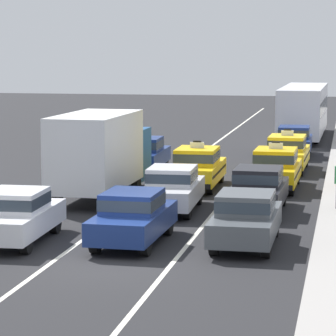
# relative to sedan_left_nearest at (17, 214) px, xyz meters

# --- Properties ---
(ground_plane) EXTENTS (160.00, 160.00, 0.00)m
(ground_plane) POSITION_rel_sedan_left_nearest_xyz_m (3.40, -2.06, -0.85)
(ground_plane) COLOR #232326
(lane_stripe_left_center) EXTENTS (0.14, 80.00, 0.01)m
(lane_stripe_left_center) POSITION_rel_sedan_left_nearest_xyz_m (1.80, 17.94, -0.84)
(lane_stripe_left_center) COLOR silver
(lane_stripe_left_center) RESTS_ON ground
(lane_stripe_center_right) EXTENTS (0.14, 80.00, 0.01)m
(lane_stripe_center_right) POSITION_rel_sedan_left_nearest_xyz_m (5.00, 17.94, -0.84)
(lane_stripe_center_right) COLOR silver
(lane_stripe_center_right) RESTS_ON ground
(sedan_left_nearest) EXTENTS (1.91, 4.36, 1.58)m
(sedan_left_nearest) POSITION_rel_sedan_left_nearest_xyz_m (0.00, 0.00, 0.00)
(sedan_left_nearest) COLOR black
(sedan_left_nearest) RESTS_ON ground
(box_truck_left_second) EXTENTS (2.44, 7.02, 3.27)m
(box_truck_left_second) POSITION_rel_sedan_left_nearest_xyz_m (0.34, 8.06, 0.93)
(box_truck_left_second) COLOR black
(box_truck_left_second) RESTS_ON ground
(sedan_left_third) EXTENTS (1.85, 4.34, 1.58)m
(sedan_left_third) POSITION_rel_sedan_left_nearest_xyz_m (0.29, 15.42, 0.00)
(sedan_left_third) COLOR black
(sedan_left_third) RESTS_ON ground
(sedan_center_nearest) EXTENTS (1.85, 4.33, 1.58)m
(sedan_center_nearest) POSITION_rel_sedan_left_nearest_xyz_m (3.40, 0.50, 0.00)
(sedan_center_nearest) COLOR black
(sedan_center_nearest) RESTS_ON ground
(sedan_center_second) EXTENTS (1.91, 4.36, 1.58)m
(sedan_center_second) POSITION_rel_sedan_left_nearest_xyz_m (3.52, 5.85, 0.00)
(sedan_center_second) COLOR black
(sedan_center_second) RESTS_ON ground
(taxi_center_third) EXTENTS (1.87, 4.58, 1.96)m
(taxi_center_third) POSITION_rel_sedan_left_nearest_xyz_m (3.53, 11.08, 0.03)
(taxi_center_third) COLOR black
(taxi_center_third) RESTS_ON ground
(sedan_right_nearest) EXTENTS (1.77, 4.30, 1.58)m
(sedan_right_nearest) POSITION_rel_sedan_left_nearest_xyz_m (6.67, 0.90, 0.00)
(sedan_right_nearest) COLOR black
(sedan_right_nearest) RESTS_ON ground
(sedan_right_second) EXTENTS (1.82, 4.32, 1.58)m
(sedan_right_second) POSITION_rel_sedan_left_nearest_xyz_m (6.49, 6.27, 0.00)
(sedan_right_second) COLOR black
(sedan_right_second) RESTS_ON ground
(taxi_right_third) EXTENTS (1.86, 4.58, 1.96)m
(taxi_right_third) POSITION_rel_sedan_left_nearest_xyz_m (6.68, 11.43, 0.03)
(taxi_right_third) COLOR black
(taxi_right_third) RESTS_ON ground
(taxi_right_fourth) EXTENTS (1.89, 4.59, 1.96)m
(taxi_right_fourth) POSITION_rel_sedan_left_nearest_xyz_m (6.76, 16.84, 0.03)
(taxi_right_fourth) COLOR black
(taxi_right_fourth) RESTS_ON ground
(sedan_right_fifth) EXTENTS (1.82, 4.32, 1.58)m
(sedan_right_fifth) POSITION_rel_sedan_left_nearest_xyz_m (6.73, 22.54, 0.00)
(sedan_right_fifth) COLOR black
(sedan_right_fifth) RESTS_ON ground
(bus_right_sixth) EXTENTS (2.64, 11.23, 3.22)m
(bus_right_sixth) POSITION_rel_sedan_left_nearest_xyz_m (6.71, 32.17, 0.97)
(bus_right_sixth) COLOR black
(bus_right_sixth) RESTS_ON ground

